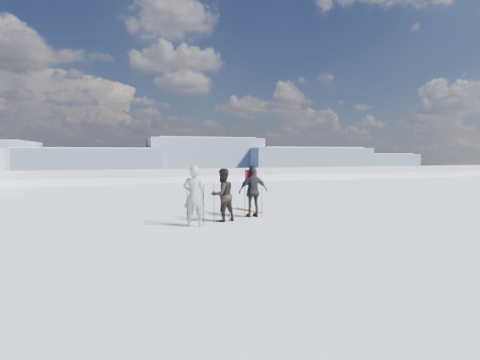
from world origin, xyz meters
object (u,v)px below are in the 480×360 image
object	(u,v)px
skier_pack	(253,191)
skis_loose	(247,210)
skier_dark	(223,195)
skier_grey	(194,196)

from	to	relation	value
skier_pack	skis_loose	size ratio (longest dim) A/B	1.15
skier_pack	skis_loose	xyz separation A→B (m)	(0.27, 1.52, -0.94)
skier_dark	skis_loose	size ratio (longest dim) A/B	1.11
skier_dark	skier_pack	xyz separation A→B (m)	(1.33, 0.52, 0.03)
skier_pack	skier_grey	bearing A→B (deg)	23.33
skier_dark	skis_loose	bearing A→B (deg)	-146.78
skier_grey	skier_dark	size ratio (longest dim) A/B	1.07
skier_grey	skier_dark	world-z (taller)	skier_grey
skier_dark	skier_pack	size ratio (longest dim) A/B	0.97
skier_pack	skis_loose	distance (m)	1.81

